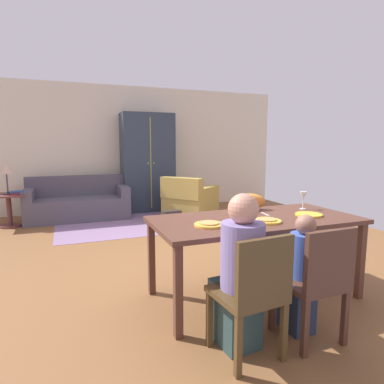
% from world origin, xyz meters
% --- Properties ---
extents(ground_plane, '(7.16, 6.14, 0.02)m').
position_xyz_m(ground_plane, '(0.00, 0.47, -0.01)').
color(ground_plane, brown).
extents(back_wall, '(7.16, 0.10, 2.70)m').
position_xyz_m(back_wall, '(0.00, 3.59, 1.35)').
color(back_wall, beige).
rests_on(back_wall, ground_plane).
extents(dining_table, '(1.91, 0.91, 0.76)m').
position_xyz_m(dining_table, '(0.28, -1.24, 0.69)').
color(dining_table, '#563124').
rests_on(dining_table, ground_plane).
extents(plate_near_man, '(0.25, 0.25, 0.02)m').
position_xyz_m(plate_near_man, '(-0.25, -1.36, 0.77)').
color(plate_near_man, yellow).
rests_on(plate_near_man, dining_table).
extents(pizza_near_man, '(0.17, 0.17, 0.01)m').
position_xyz_m(pizza_near_man, '(-0.25, -1.36, 0.78)').
color(pizza_near_man, tan).
rests_on(pizza_near_man, plate_near_man).
extents(plate_near_child, '(0.25, 0.25, 0.02)m').
position_xyz_m(plate_near_child, '(0.28, -1.42, 0.77)').
color(plate_near_child, yellow).
rests_on(plate_near_child, dining_table).
extents(pizza_near_child, '(0.17, 0.17, 0.01)m').
position_xyz_m(pizza_near_child, '(0.28, -1.42, 0.78)').
color(pizza_near_child, tan).
rests_on(pizza_near_child, plate_near_child).
extents(plate_near_woman, '(0.25, 0.25, 0.02)m').
position_xyz_m(plate_near_woman, '(0.80, -1.34, 0.77)').
color(plate_near_woman, yellow).
rests_on(plate_near_woman, dining_table).
extents(wine_glass, '(0.07, 0.07, 0.19)m').
position_xyz_m(wine_glass, '(0.97, -1.06, 0.89)').
color(wine_glass, silver).
rests_on(wine_glass, dining_table).
extents(fork, '(0.02, 0.15, 0.01)m').
position_xyz_m(fork, '(-0.01, -1.29, 0.76)').
color(fork, silver).
rests_on(fork, dining_table).
extents(knife, '(0.04, 0.17, 0.01)m').
position_xyz_m(knife, '(0.45, -1.14, 0.76)').
color(knife, silver).
rests_on(knife, dining_table).
extents(dining_chair_man, '(0.46, 0.46, 0.87)m').
position_xyz_m(dining_chair_man, '(-0.24, -2.06, 0.49)').
color(dining_chair_man, '#4D371C').
rests_on(dining_chair_man, ground_plane).
extents(person_man, '(0.30, 0.41, 1.11)m').
position_xyz_m(person_man, '(-0.25, -1.88, 0.51)').
color(person_man, '#2B4443').
rests_on(person_man, ground_plane).
extents(dining_chair_child, '(0.43, 0.43, 0.87)m').
position_xyz_m(dining_chair_child, '(0.28, -2.06, 0.49)').
color(dining_chair_child, '#4D2E21').
rests_on(dining_chair_child, ground_plane).
extents(person_child, '(0.22, 0.29, 0.92)m').
position_xyz_m(person_child, '(0.28, -1.89, 0.43)').
color(person_child, '#27344F').
rests_on(person_child, ground_plane).
extents(cat, '(0.35, 0.24, 0.17)m').
position_xyz_m(cat, '(0.43, -0.88, 0.84)').
color(cat, orange).
rests_on(cat, dining_table).
extents(area_rug, '(2.60, 1.80, 0.01)m').
position_xyz_m(area_rug, '(-0.27, 2.03, 0.00)').
color(area_rug, gray).
rests_on(area_rug, ground_plane).
extents(couch, '(1.89, 0.86, 0.82)m').
position_xyz_m(couch, '(-1.14, 2.89, 0.30)').
color(couch, '#4F4956').
rests_on(couch, ground_plane).
extents(armchair, '(1.20, 1.20, 0.82)m').
position_xyz_m(armchair, '(0.92, 2.20, 0.32)').
color(armchair, '#AE9041').
rests_on(armchair, ground_plane).
extents(armoire, '(1.10, 0.59, 2.10)m').
position_xyz_m(armoire, '(0.34, 3.20, 1.05)').
color(armoire, '#2A3545').
rests_on(armoire, ground_plane).
extents(side_table, '(0.56, 0.56, 0.58)m').
position_xyz_m(side_table, '(-2.30, 2.63, 0.38)').
color(side_table, brown).
rests_on(side_table, ground_plane).
extents(table_lamp, '(0.26, 0.26, 0.54)m').
position_xyz_m(table_lamp, '(-2.30, 2.63, 1.01)').
color(table_lamp, '#4A353D').
rests_on(table_lamp, side_table).
extents(book_lower, '(0.22, 0.16, 0.03)m').
position_xyz_m(book_lower, '(-2.13, 2.58, 0.59)').
color(book_lower, '#A32627').
rests_on(book_lower, side_table).
extents(book_upper, '(0.22, 0.16, 0.03)m').
position_xyz_m(book_upper, '(-2.15, 2.58, 0.62)').
color(book_upper, '#294989').
rests_on(book_upper, book_lower).
extents(handbag, '(0.32, 0.16, 0.26)m').
position_xyz_m(handbag, '(0.41, 1.73, 0.13)').
color(handbag, '#2D2723').
rests_on(handbag, ground_plane).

